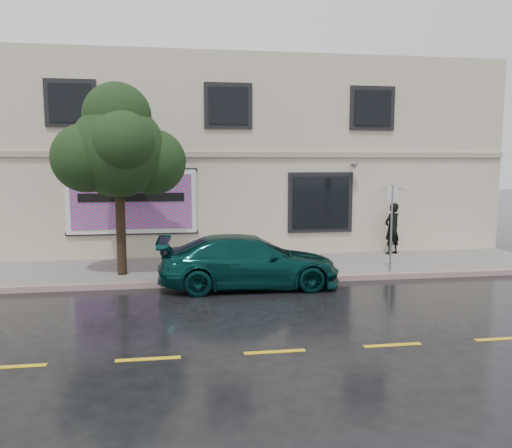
{
  "coord_description": "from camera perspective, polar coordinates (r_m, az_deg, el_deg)",
  "views": [
    {
      "loc": [
        -1.59,
        -11.84,
        3.34
      ],
      "look_at": [
        0.52,
        2.2,
        1.58
      ],
      "focal_mm": 35.0,
      "sensor_mm": 36.0,
      "label": 1
    }
  ],
  "objects": [
    {
      "name": "billboard",
      "position": [
        16.88,
        -14.0,
        2.49
      ],
      "size": [
        4.3,
        0.16,
        2.2
      ],
      "color": "white",
      "rests_on": "ground"
    },
    {
      "name": "ground",
      "position": [
        12.4,
        -0.87,
        -8.56
      ],
      "size": [
        90.0,
        90.0,
        0.0
      ],
      "primitive_type": "plane",
      "color": "black",
      "rests_on": "ground"
    },
    {
      "name": "street_tree",
      "position": [
        14.52,
        -15.47,
        8.0
      ],
      "size": [
        2.61,
        2.61,
        4.82
      ],
      "color": "#2F2115",
      "rests_on": "sidewalk"
    },
    {
      "name": "pedestrian",
      "position": [
        18.01,
        15.3,
        -0.5
      ],
      "size": [
        0.77,
        0.66,
        1.79
      ],
      "primitive_type": "imported",
      "rotation": [
        0.0,
        0.0,
        3.58
      ],
      "color": "black",
      "rests_on": "sidewalk"
    },
    {
      "name": "sidewalk",
      "position": [
        15.52,
        -2.48,
        -5.08
      ],
      "size": [
        20.0,
        3.5,
        0.15
      ],
      "primitive_type": "cube",
      "color": "gray",
      "rests_on": "ground"
    },
    {
      "name": "curb",
      "position": [
        13.82,
        -1.71,
        -6.6
      ],
      "size": [
        20.0,
        0.18,
        0.16
      ],
      "primitive_type": "cube",
      "color": "gray",
      "rests_on": "ground"
    },
    {
      "name": "car",
      "position": [
        13.41,
        -0.8,
        -4.28
      ],
      "size": [
        4.86,
        2.22,
        1.4
      ],
      "primitive_type": "imported",
      "rotation": [
        0.0,
        0.0,
        1.55
      ],
      "color": "#083331",
      "rests_on": "ground"
    },
    {
      "name": "road_marking",
      "position": [
        9.12,
        2.16,
        -14.38
      ],
      "size": [
        19.0,
        0.12,
        0.01
      ],
      "primitive_type": "cube",
      "color": "gold",
      "rests_on": "ground"
    },
    {
      "name": "building",
      "position": [
        20.89,
        -4.21,
        7.49
      ],
      "size": [
        20.0,
        8.12,
        7.0
      ],
      "color": "beige",
      "rests_on": "ground"
    },
    {
      "name": "umbrella",
      "position": [
        17.89,
        15.43,
        3.46
      ],
      "size": [
        1.21,
        1.21,
        0.7
      ],
      "primitive_type": "imported",
      "rotation": [
        0.0,
        0.0,
        -0.34
      ],
      "color": "black",
      "rests_on": "pedestrian"
    },
    {
      "name": "fire_hydrant",
      "position": [
        14.07,
        -8.03,
        -4.38
      ],
      "size": [
        0.35,
        0.33,
        0.85
      ],
      "rotation": [
        0.0,
        0.0,
        -0.05
      ],
      "color": "silver",
      "rests_on": "sidewalk"
    },
    {
      "name": "sign_pole",
      "position": [
        14.9,
        15.23,
        0.44
      ],
      "size": [
        0.31,
        0.09,
        2.55
      ],
      "rotation": [
        0.0,
        0.0,
        -0.21
      ],
      "color": "gray",
      "rests_on": "sidewalk"
    }
  ]
}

